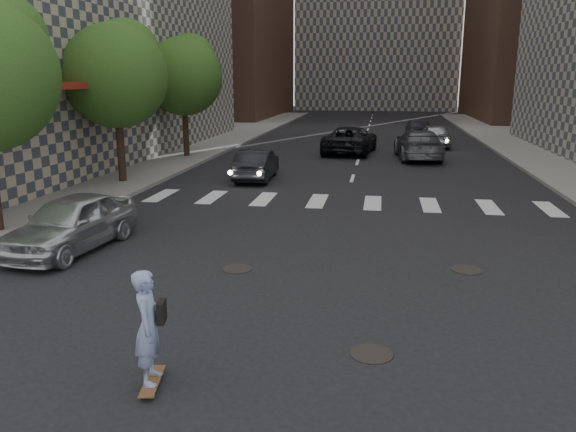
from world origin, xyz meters
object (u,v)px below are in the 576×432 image
object	(u,v)px
tree_b	(118,71)
skateboarder	(149,327)
tree_c	(185,73)
traffic_car_e	(417,130)
traffic_car_b	(418,144)
traffic_car_d	(434,135)
traffic_car_c	(350,140)
silver_sedan	(71,223)
traffic_car_a	(257,165)

from	to	relation	value
tree_b	skateboarder	world-z (taller)	tree_b
tree_c	traffic_car_e	xyz separation A→B (m)	(13.27, 12.86, -3.98)
tree_b	traffic_car_b	world-z (taller)	tree_b
traffic_car_d	traffic_car_e	world-z (taller)	traffic_car_d
tree_b	traffic_car_c	world-z (taller)	tree_b
tree_b	silver_sedan	size ratio (longest dim) A/B	1.55
traffic_car_d	traffic_car_e	distance (m)	5.27
silver_sedan	traffic_car_d	xyz separation A→B (m)	(11.17, 24.78, 0.02)
tree_b	traffic_car_a	size ratio (longest dim) A/B	1.63
tree_c	skateboarder	size ratio (longest dim) A/B	3.71
skateboarder	traffic_car_a	bearing A→B (deg)	86.96
traffic_car_a	traffic_car_b	world-z (taller)	traffic_car_b
traffic_car_e	tree_c	bearing A→B (deg)	40.37
skateboarder	traffic_car_b	xyz separation A→B (m)	(5.15, 24.80, -0.12)
tree_b	traffic_car_e	bearing A→B (deg)	57.54
tree_c	traffic_car_d	xyz separation A→B (m)	(14.02, 7.65, -3.90)
traffic_car_b	traffic_car_d	world-z (taller)	traffic_car_b
tree_c	traffic_car_a	bearing A→B (deg)	-49.21
traffic_car_b	traffic_car_e	bearing A→B (deg)	-97.33
tree_b	traffic_car_c	xyz separation A→B (m)	(8.84, 11.53, -3.85)
tree_b	silver_sedan	distance (m)	10.34
traffic_car_b	traffic_car_d	distance (m)	6.13
skateboarder	traffic_car_b	size ratio (longest dim) A/B	0.32
traffic_car_a	traffic_car_b	distance (m)	10.75
tree_b	traffic_car_d	size ratio (longest dim) A/B	1.50
tree_c	traffic_car_c	size ratio (longest dim) A/B	1.16
traffic_car_d	traffic_car_e	bearing A→B (deg)	-85.05
tree_c	tree_b	bearing A→B (deg)	-90.00
tree_c	traffic_car_d	size ratio (longest dim) A/B	1.50
tree_c	silver_sedan	world-z (taller)	tree_c
traffic_car_b	traffic_car_c	xyz separation A→B (m)	(-3.85, 1.86, -0.02)
tree_b	tree_c	xyz separation A→B (m)	(0.00, 8.00, 0.00)
tree_c	traffic_car_d	bearing A→B (deg)	28.61
tree_b	skateboarder	xyz separation A→B (m)	(7.54, -15.14, -3.71)
traffic_car_e	traffic_car_a	bearing A→B (deg)	63.49
traffic_car_a	traffic_car_e	xyz separation A→B (m)	(7.98, 19.00, -0.00)
traffic_car_a	traffic_car_d	world-z (taller)	traffic_car_d
skateboarder	silver_sedan	distance (m)	7.62
silver_sedan	traffic_car_a	xyz separation A→B (m)	(2.45, 11.00, -0.06)
tree_c	traffic_car_b	bearing A→B (deg)	7.49
traffic_car_a	traffic_car_b	size ratio (longest dim) A/B	0.72
tree_b	tree_c	world-z (taller)	same
tree_c	skateboarder	distance (m)	24.61
tree_c	traffic_car_c	distance (m)	10.27
silver_sedan	traffic_car_b	bearing A→B (deg)	68.39
silver_sedan	skateboarder	bearing A→B (deg)	-45.99
silver_sedan	traffic_car_d	world-z (taller)	traffic_car_d
traffic_car_d	traffic_car_e	size ratio (longest dim) A/B	1.09
skateboarder	traffic_car_b	world-z (taller)	skateboarder
traffic_car_c	traffic_car_e	bearing A→B (deg)	-109.02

